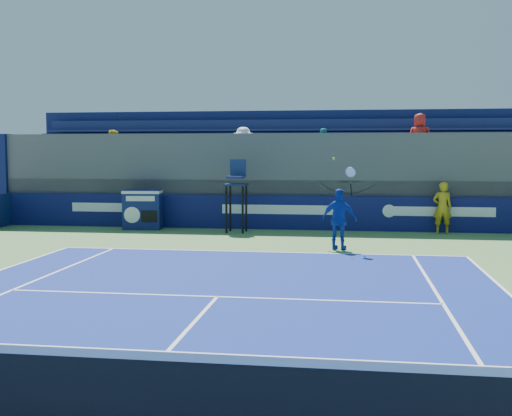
# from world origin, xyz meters

# --- Properties ---
(ball_person) EXTENTS (0.63, 0.42, 1.73)m
(ball_person) POSITION_xyz_m (5.53, 16.72, 0.88)
(ball_person) COLOR gold
(ball_person) RESTS_ON apron
(tennis_net) EXTENTS (11.65, 0.08, 1.10)m
(tennis_net) POSITION_xyz_m (0.00, 0.00, 0.56)
(tennis_net) COLOR black
(tennis_net) RESTS_ON ground
(back_hoarding) EXTENTS (20.40, 0.21, 1.20)m
(back_hoarding) POSITION_xyz_m (0.00, 17.10, 0.60)
(back_hoarding) COLOR #0D114D
(back_hoarding) RESTS_ON ground
(match_clock) EXTENTS (1.39, 0.86, 1.40)m
(match_clock) POSITION_xyz_m (-4.75, 16.46, 0.74)
(match_clock) COLOR #101951
(match_clock) RESTS_ON ground
(umpire_chair) EXTENTS (0.74, 0.74, 2.48)m
(umpire_chair) POSITION_xyz_m (-1.33, 16.10, 1.53)
(umpire_chair) COLOR black
(umpire_chair) RESTS_ON ground
(tennis_player) EXTENTS (1.07, 0.67, 2.57)m
(tennis_player) POSITION_xyz_m (2.18, 12.65, 0.87)
(tennis_player) COLOR #143AA6
(tennis_player) RESTS_ON apron
(stadium_seating) EXTENTS (21.00, 4.05, 4.40)m
(stadium_seating) POSITION_xyz_m (-0.01, 19.15, 1.84)
(stadium_seating) COLOR #4A4A4E
(stadium_seating) RESTS_ON ground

